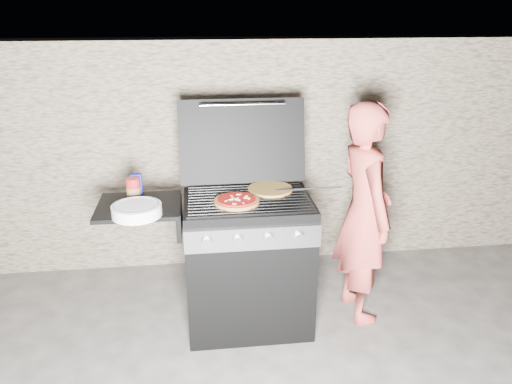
{
  "coord_description": "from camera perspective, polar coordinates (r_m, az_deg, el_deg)",
  "views": [
    {
      "loc": [
        -0.3,
        -2.87,
        2.06
      ],
      "look_at": [
        0.05,
        0.0,
        0.95
      ],
      "focal_mm": 35.0,
      "sensor_mm": 36.0,
      "label": 1
    }
  ],
  "objects": [
    {
      "name": "ground",
      "position": [
        3.54,
        -0.83,
        -14.53
      ],
      "size": [
        50.0,
        50.0,
        0.0
      ],
      "primitive_type": "plane",
      "color": "#3E3B38"
    },
    {
      "name": "pizza_plain",
      "position": [
        3.24,
        1.64,
        0.35
      ],
      "size": [
        0.38,
        0.38,
        0.02
      ],
      "primitive_type": "cylinder",
      "rotation": [
        0.0,
        0.0,
        0.39
      ],
      "color": "#DCB555",
      "rests_on": "gas_grill"
    },
    {
      "name": "gas_grill",
      "position": [
        3.29,
        -5.25,
        -8.3
      ],
      "size": [
        1.34,
        0.79,
        0.91
      ],
      "primitive_type": null,
      "color": "black",
      "rests_on": "ground"
    },
    {
      "name": "plate_stack",
      "position": [
        2.95,
        -13.47,
        -2.05
      ],
      "size": [
        0.34,
        0.34,
        0.07
      ],
      "primitive_type": "cylinder",
      "rotation": [
        0.0,
        0.0,
        0.22
      ],
      "color": "white",
      "rests_on": "gas_grill"
    },
    {
      "name": "blue_carton",
      "position": [
        3.25,
        -13.46,
        0.87
      ],
      "size": [
        0.07,
        0.04,
        0.14
      ],
      "primitive_type": "cube",
      "rotation": [
        0.0,
        0.0,
        0.04
      ],
      "color": "#0F13A3",
      "rests_on": "gas_grill"
    },
    {
      "name": "person",
      "position": [
        3.37,
        12.24,
        -2.44
      ],
      "size": [
        0.41,
        0.58,
        1.49
      ],
      "primitive_type": "imported",
      "rotation": [
        0.0,
        0.0,
        1.67
      ],
      "color": "#BE453D",
      "rests_on": "ground"
    },
    {
      "name": "pizza_topped",
      "position": [
        3.03,
        -2.23,
        -0.96
      ],
      "size": [
        0.28,
        0.28,
        0.03
      ],
      "primitive_type": null,
      "rotation": [
        0.0,
        0.0,
        -0.01
      ],
      "color": "#D68D4F",
      "rests_on": "gas_grill"
    },
    {
      "name": "sauce_jar",
      "position": [
        3.19,
        -13.83,
        0.4
      ],
      "size": [
        0.09,
        0.09,
        0.13
      ],
      "primitive_type": "cylinder",
      "rotation": [
        0.0,
        0.0,
        -0.01
      ],
      "color": "#A81C1E",
      "rests_on": "gas_grill"
    },
    {
      "name": "stone_wall",
      "position": [
        4.1,
        -2.47,
        4.53
      ],
      "size": [
        8.0,
        0.35,
        1.8
      ],
      "primitive_type": "cube",
      "color": "gray",
      "rests_on": "ground"
    },
    {
      "name": "tongs",
      "position": [
        3.14,
        5.69,
        0.36
      ],
      "size": [
        0.42,
        0.2,
        0.09
      ],
      "primitive_type": "cylinder",
      "rotation": [
        0.0,
        1.4,
        -0.44
      ],
      "color": "black",
      "rests_on": "gas_grill"
    }
  ]
}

